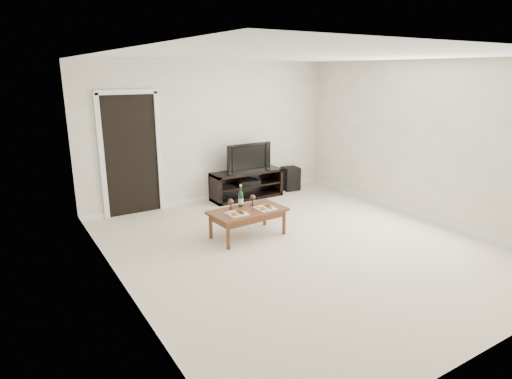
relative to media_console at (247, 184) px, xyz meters
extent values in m
plane|color=beige|center=(-0.59, -2.50, -0.28)|extent=(5.50, 5.50, 0.00)
cube|color=white|center=(-0.59, 0.27, 1.02)|extent=(5.00, 0.04, 2.60)
cube|color=white|center=(-0.59, -2.50, 2.35)|extent=(5.00, 5.50, 0.04)
cube|color=black|center=(-2.14, 0.24, 0.75)|extent=(0.90, 0.02, 2.05)
cube|color=black|center=(0.00, 0.00, 0.00)|extent=(1.43, 0.45, 0.55)
imported|color=black|center=(0.00, 0.00, 0.55)|extent=(0.96, 0.15, 0.55)
cube|color=black|center=(0.04, -0.01, 0.05)|extent=(0.45, 0.36, 0.08)
cube|color=black|center=(1.10, 0.04, -0.03)|extent=(0.36, 0.36, 0.48)
cube|color=brown|center=(-1.02, -1.75, -0.07)|extent=(1.16, 0.68, 0.42)
cube|color=white|center=(-1.26, -1.85, 0.18)|extent=(0.27, 0.27, 0.07)
cube|color=white|center=(-0.77, -1.86, 0.18)|extent=(0.27, 0.27, 0.07)
cylinder|color=#0D3217|center=(-1.03, -1.56, 0.32)|extent=(0.07, 0.07, 0.35)
camera|label=1|loc=(-4.11, -6.97, 2.14)|focal=30.00mm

